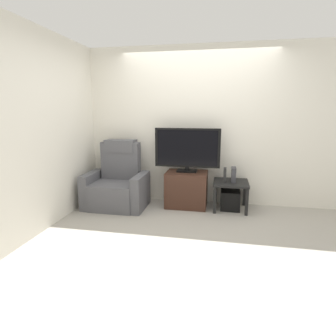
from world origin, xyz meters
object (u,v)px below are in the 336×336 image
subwoofer_box (230,200)px  game_console (234,174)px  television (187,149)px  book_upright (225,175)px  tv_stand (187,189)px  recliner_armchair (117,184)px  side_table (231,186)px

subwoofer_box → game_console: size_ratio=1.33×
television → book_upright: bearing=-5.6°
game_console → television: bearing=177.7°
subwoofer_box → tv_stand: bearing=178.3°
recliner_armchair → side_table: (1.83, 0.18, 0.01)m
subwoofer_box → book_upright: bearing=-168.7°
tv_stand → television: 0.66m
side_table → game_console: (0.03, 0.01, 0.19)m
side_table → subwoofer_box: side_table is taller
television → game_console: 0.84m
subwoofer_box → television: bearing=176.8°
tv_stand → side_table: size_ratio=1.23×
television → game_console: size_ratio=4.59×
subwoofer_box → side_table: bearing=0.0°
recliner_armchair → game_console: (1.87, 0.19, 0.20)m
television → recliner_armchair: size_ratio=0.98×
television → side_table: size_ratio=1.95×
television → game_console: (0.74, -0.03, -0.38)m
television → side_table: (0.71, -0.04, -0.57)m
side_table → subwoofer_box: size_ratio=1.77×
subwoofer_box → book_upright: 0.43m
recliner_armchair → subwoofer_box: 1.86m
tv_stand → television: bearing=90.0°
television → book_upright: television is taller
tv_stand → game_console: bearing=-0.8°
recliner_armchair → television: bearing=19.6°
tv_stand → subwoofer_box: size_ratio=2.18×
side_table → book_upright: size_ratio=2.47×
television → book_upright: size_ratio=4.81×
tv_stand → side_table: 0.72m
tv_stand → side_table: (0.71, -0.02, 0.09)m
side_table → book_upright: 0.21m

